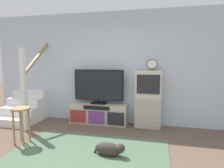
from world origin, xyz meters
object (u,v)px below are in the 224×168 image
at_px(side_cabinet, 148,99).
at_px(desk_clock, 152,65).
at_px(television, 99,86).
at_px(dog, 110,149).
at_px(bar_stool_near, 21,117).
at_px(media_console, 99,114).

bearing_deg(side_cabinet, desk_clock, -12.86).
xyz_separation_m(television, dog, (0.65, -1.53, -0.82)).
relative_size(bar_stool_near, dog, 1.25).
distance_m(desk_clock, dog, 2.09).
distance_m(media_console, television, 0.69).
xyz_separation_m(media_console, bar_stool_near, (-1.06, -1.41, 0.26)).
distance_m(side_cabinet, bar_stool_near, 2.66).
height_order(television, dog, television).
distance_m(media_console, dog, 1.65).
height_order(side_cabinet, dog, side_cabinet).
relative_size(side_cabinet, desk_clock, 5.27).
relative_size(television, side_cabinet, 0.92).
relative_size(side_cabinet, bar_stool_near, 1.95).
distance_m(media_console, side_cabinet, 1.25).
height_order(bar_stool_near, dog, bar_stool_near).
bearing_deg(desk_clock, television, 178.69).
height_order(television, desk_clock, desk_clock).
height_order(television, side_cabinet, side_cabinet).
xyz_separation_m(desk_clock, bar_stool_near, (-2.30, -1.41, -0.94)).
height_order(side_cabinet, bar_stool_near, side_cabinet).
bearing_deg(side_cabinet, dog, -109.23).
xyz_separation_m(media_console, television, (-0.00, 0.02, 0.69)).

